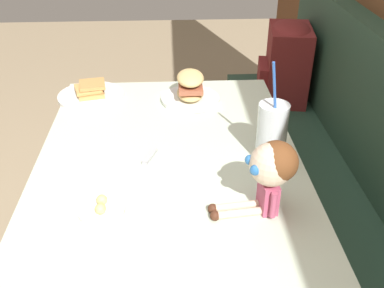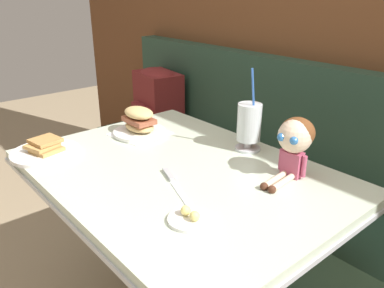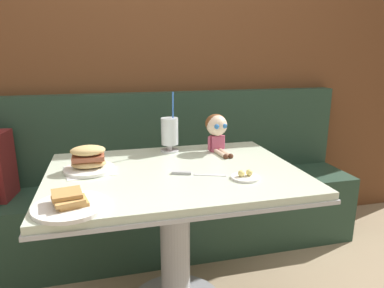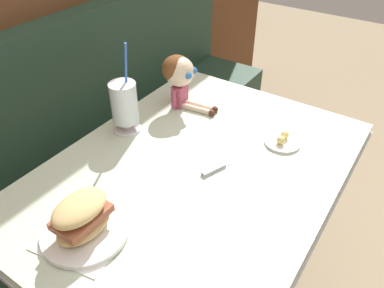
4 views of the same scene
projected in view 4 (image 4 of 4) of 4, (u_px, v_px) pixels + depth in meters
booth_bench at (77, 187)px, 1.69m from camera, size 2.60×0.48×1.00m
diner_table at (194, 212)px, 1.28m from camera, size 1.11×0.81×0.74m
milkshake_glass at (124, 105)px, 1.26m from camera, size 0.10×0.10×0.32m
sandwich_plate at (83, 221)px, 0.93m from camera, size 0.23×0.23×0.12m
butter_saucer at (282, 141)px, 1.25m from camera, size 0.12×0.12×0.04m
butter_knife at (222, 165)px, 1.16m from camera, size 0.23×0.10×0.01m
seated_doll at (179, 74)px, 1.38m from camera, size 0.12×0.22×0.20m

